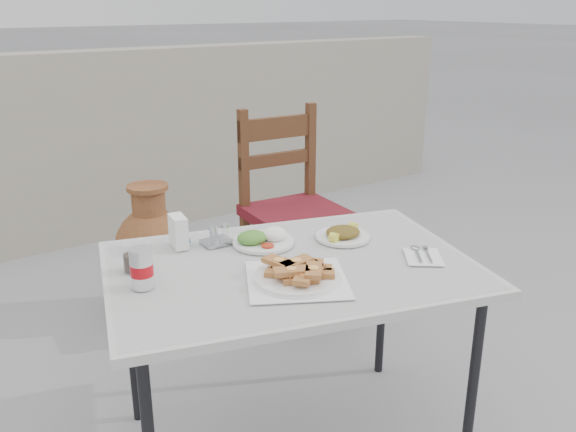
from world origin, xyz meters
TOP-DOWN VIEW (x-y plane):
  - cafe_table at (-0.07, 0.08)m, footprint 1.32×1.07m
  - pide_plate at (-0.13, -0.03)m, footprint 0.40×0.40m
  - salad_rice_plate at (-0.06, 0.27)m, footprint 0.21×0.21m
  - salad_chopped_plate at (0.20, 0.15)m, footprint 0.19×0.19m
  - soda_can at (-0.53, 0.18)m, footprint 0.07×0.07m
  - cola_glass at (-0.51, 0.31)m, footprint 0.06×0.06m
  - napkin_holder at (-0.31, 0.41)m, footprint 0.07×0.10m
  - condiment_caddy at (-0.19, 0.36)m, footprint 0.10×0.08m
  - cutlery_napkin at (0.31, -0.12)m, footprint 0.18×0.19m
  - chair at (0.54, 0.95)m, footprint 0.48×0.48m
  - terracotta_urn at (-0.06, 1.28)m, footprint 0.38×0.38m
  - back_wall at (0.00, 2.50)m, footprint 6.00×0.25m

SIDE VIEW (x-z plane):
  - terracotta_urn at x=-0.06m, z-range -0.02..0.64m
  - chair at x=0.54m, z-range 0.02..1.02m
  - back_wall at x=0.00m, z-range 0.00..1.20m
  - cafe_table at x=-0.07m, z-range 0.30..1.00m
  - cutlery_napkin at x=0.31m, z-range 0.70..0.71m
  - salad_chopped_plate at x=0.20m, z-range 0.69..0.73m
  - salad_rice_plate at x=-0.06m, z-range 0.69..0.74m
  - condiment_caddy at x=-0.19m, z-range 0.69..0.76m
  - pide_plate at x=-0.13m, z-range 0.69..0.76m
  - cola_glass at x=-0.51m, z-range 0.69..0.78m
  - napkin_holder at x=-0.31m, z-range 0.70..0.81m
  - soda_can at x=-0.53m, z-range 0.70..0.82m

